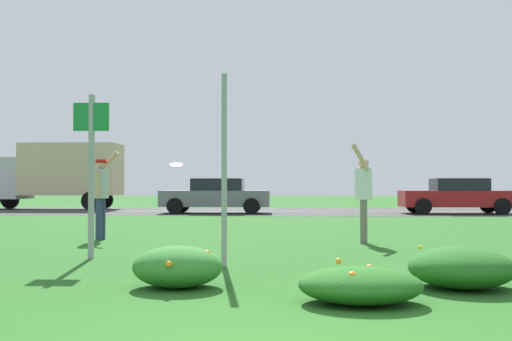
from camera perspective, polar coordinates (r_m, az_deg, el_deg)
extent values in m
plane|color=#26601E|center=(16.35, 2.42, -5.37)|extent=(120.00, 120.00, 0.00)
cube|color=#38383A|center=(28.76, 2.48, -3.65)|extent=(120.00, 9.36, 0.01)
cube|color=yellow|center=(28.76, 2.48, -3.64)|extent=(120.00, 0.16, 0.00)
ellipsoid|color=#23661E|center=(7.52, 17.79, -8.22)|extent=(1.16, 1.20, 0.45)
sphere|color=yellow|center=(7.32, 15.94, -7.79)|extent=(0.06, 0.06, 0.06)
sphere|color=yellow|center=(7.60, 14.39, -6.63)|extent=(0.05, 0.05, 0.05)
sphere|color=yellow|center=(7.16, 16.75, -7.81)|extent=(0.06, 0.06, 0.06)
ellipsoid|color=#23661E|center=(6.34, 9.27, -10.03)|extent=(1.20, 1.03, 0.35)
sphere|color=orange|center=(6.46, 6.25, -9.47)|extent=(0.07, 0.07, 0.07)
sphere|color=orange|center=(6.42, 10.67, -9.41)|extent=(0.05, 0.05, 0.05)
sphere|color=orange|center=(6.76, 7.35, -8.00)|extent=(0.06, 0.06, 0.06)
sphere|color=orange|center=(6.05, 8.56, -9.25)|extent=(0.08, 0.08, 0.08)
sphere|color=orange|center=(6.05, 11.36, -10.20)|extent=(0.06, 0.06, 0.06)
sphere|color=orange|center=(6.65, 10.07, -8.57)|extent=(0.09, 0.09, 0.09)
ellipsoid|color=#337F2D|center=(7.26, -6.97, -8.49)|extent=(1.01, 0.94, 0.46)
sphere|color=orange|center=(6.80, -7.76, -8.24)|extent=(0.07, 0.07, 0.07)
sphere|color=orange|center=(7.18, -4.39, -7.42)|extent=(0.09, 0.09, 0.09)
sphere|color=orange|center=(7.25, -5.17, -7.20)|extent=(0.07, 0.07, 0.07)
cube|color=#93969B|center=(10.33, -14.43, -0.52)|extent=(0.07, 0.10, 2.56)
cube|color=#197F38|center=(10.35, -14.44, 4.64)|extent=(0.56, 0.03, 0.44)
cube|color=#93969B|center=(9.06, -2.84, 0.06)|extent=(0.07, 0.10, 2.72)
cylinder|color=#B2B2B7|center=(13.96, -13.64, -1.15)|extent=(0.34, 0.34, 0.62)
sphere|color=tan|center=(13.97, -13.63, 0.53)|extent=(0.21, 0.21, 0.21)
cylinder|color=navy|center=(14.05, -13.52, -4.19)|extent=(0.14, 0.14, 0.87)
cylinder|color=navy|center=(13.90, -13.79, -4.22)|extent=(0.14, 0.14, 0.87)
cylinder|color=tan|center=(14.12, -13.00, 0.76)|extent=(0.49, 0.15, 0.47)
cylinder|color=tan|center=(13.77, -13.87, -1.22)|extent=(0.12, 0.10, 0.58)
cylinder|color=red|center=(13.97, -13.63, 0.81)|extent=(0.22, 0.22, 0.07)
cylinder|color=red|center=(13.93, -13.27, 0.68)|extent=(0.15, 0.15, 0.02)
cylinder|color=silver|center=(12.86, 9.54, -1.19)|extent=(0.34, 0.34, 0.61)
sphere|color=tan|center=(12.87, 9.53, 0.62)|extent=(0.21, 0.21, 0.21)
cylinder|color=#726B5B|center=(12.79, 9.56, -4.51)|extent=(0.14, 0.14, 0.87)
cylinder|color=#726B5B|center=(12.96, 9.55, -4.47)|extent=(0.14, 0.14, 0.87)
cylinder|color=tan|center=(12.67, 9.28, 1.16)|extent=(0.37, 0.13, 0.55)
cylinder|color=tan|center=(13.05, 9.44, -1.27)|extent=(0.12, 0.10, 0.58)
cylinder|color=#ADD6E5|center=(13.16, -7.10, 0.48)|extent=(0.27, 0.25, 0.11)
torus|color=#ADD6E5|center=(13.16, -7.10, 0.45)|extent=(0.26, 0.25, 0.11)
cube|color=maroon|center=(27.56, 17.41, -2.41)|extent=(4.50, 1.82, 0.66)
cube|color=black|center=(27.58, 17.60, -1.22)|extent=(2.10, 1.64, 0.52)
cylinder|color=black|center=(26.34, 14.64, -3.10)|extent=(0.66, 0.22, 0.66)
cylinder|color=black|center=(28.08, 13.88, -3.00)|extent=(0.66, 0.22, 0.66)
cylinder|color=black|center=(27.16, 21.06, -3.00)|extent=(0.66, 0.22, 0.66)
cylinder|color=black|center=(28.85, 19.94, -2.91)|extent=(0.66, 0.22, 0.66)
cube|color=slate|center=(26.80, -3.62, -2.50)|extent=(4.50, 1.82, 0.66)
cube|color=black|center=(26.78, -3.41, -1.28)|extent=(2.10, 1.64, 0.52)
cylinder|color=black|center=(26.14, -7.22, -3.15)|extent=(0.66, 0.22, 0.66)
cylinder|color=black|center=(27.89, -6.60, -3.04)|extent=(0.66, 0.22, 0.66)
cylinder|color=black|center=(25.79, -0.41, -3.19)|extent=(0.66, 0.22, 0.66)
cylinder|color=black|center=(27.57, -0.22, -3.07)|extent=(0.66, 0.22, 0.66)
cube|color=#B7BABF|center=(33.78, -21.45, -0.65)|extent=(2.10, 2.30, 2.00)
cube|color=#CCBC8C|center=(32.56, -16.05, 0.09)|extent=(4.60, 2.30, 2.50)
cylinder|color=black|center=(34.87, -21.03, -2.45)|extent=(0.88, 0.26, 0.88)
cylinder|color=black|center=(31.12, -14.47, -2.64)|extent=(0.88, 0.26, 0.88)
cylinder|color=black|center=(33.23, -13.35, -2.56)|extent=(0.88, 0.26, 0.88)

